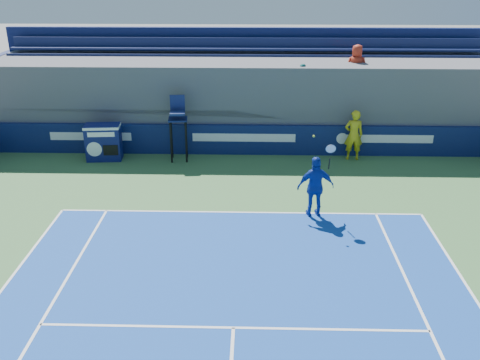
{
  "coord_description": "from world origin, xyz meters",
  "views": [
    {
      "loc": [
        0.39,
        -2.74,
        7.26
      ],
      "look_at": [
        0.0,
        11.5,
        1.25
      ],
      "focal_mm": 40.0,
      "sensor_mm": 36.0,
      "label": 1
    }
  ],
  "objects_px": {
    "match_clock": "(104,141)",
    "umpire_chair": "(178,121)",
    "ball_person": "(354,135)",
    "tennis_player": "(316,187)"
  },
  "relations": [
    {
      "from": "tennis_player",
      "to": "match_clock",
      "type": "bearing_deg",
      "value": 148.68
    },
    {
      "from": "match_clock",
      "to": "umpire_chair",
      "type": "height_order",
      "value": "umpire_chair"
    },
    {
      "from": "ball_person",
      "to": "umpire_chair",
      "type": "bearing_deg",
      "value": 2.48
    },
    {
      "from": "umpire_chair",
      "to": "ball_person",
      "type": "bearing_deg",
      "value": 1.96
    },
    {
      "from": "umpire_chair",
      "to": "tennis_player",
      "type": "xyz_separation_m",
      "value": [
        4.68,
        -4.65,
        -0.58
      ]
    },
    {
      "from": "ball_person",
      "to": "umpire_chair",
      "type": "distance_m",
      "value": 6.65
    },
    {
      "from": "match_clock",
      "to": "tennis_player",
      "type": "relative_size",
      "value": 0.54
    },
    {
      "from": "ball_person",
      "to": "match_clock",
      "type": "relative_size",
      "value": 1.38
    },
    {
      "from": "match_clock",
      "to": "umpire_chair",
      "type": "distance_m",
      "value": 2.97
    },
    {
      "from": "umpire_chair",
      "to": "tennis_player",
      "type": "relative_size",
      "value": 0.96
    }
  ]
}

